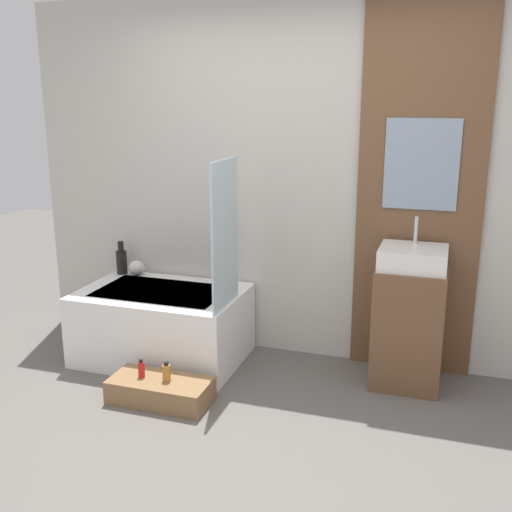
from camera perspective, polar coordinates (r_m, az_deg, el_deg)
name	(u,v)px	position (r m, az deg, el deg)	size (l,w,h in m)	color
ground_plane	(221,464)	(3.39, -3.38, -19.14)	(12.00, 12.00, 0.00)	#605B56
wall_tiled_back	(298,182)	(4.35, 4.03, 7.00)	(4.20, 0.06, 2.60)	beige
wall_wood_accent	(420,188)	(4.18, 15.35, 6.30)	(0.83, 0.04, 2.60)	brown
bathtub	(163,324)	(4.52, -8.88, -6.43)	(1.19, 0.79, 0.53)	white
glass_shower_screen	(225,235)	(3.95, -2.98, 2.04)	(0.01, 0.46, 0.99)	silver
wooden_step_bench	(160,390)	(3.98, -9.09, -12.52)	(0.65, 0.31, 0.15)	olive
vanity_cabinet	(408,326)	(4.17, 14.31, -6.50)	(0.45, 0.45, 0.81)	brown
sink	(413,258)	(4.02, 14.74, -0.15)	(0.43, 0.39, 0.32)	white
vase_tall_dark	(122,261)	(4.89, -12.68, -0.42)	(0.08, 0.08, 0.26)	black
vase_round_light	(137,268)	(4.82, -11.30, -1.15)	(0.13, 0.13, 0.13)	silver
bottle_soap_primary	(141,369)	(3.98, -10.86, -10.52)	(0.04, 0.04, 0.12)	red
bottle_soap_secondary	(166,372)	(3.90, -8.52, -10.89)	(0.05, 0.05, 0.13)	#B2752D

